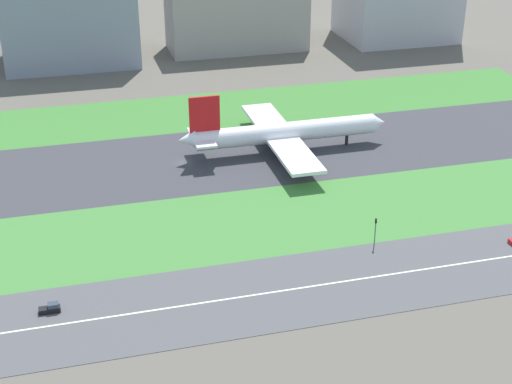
{
  "coord_description": "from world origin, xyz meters",
  "views": [
    {
      "loc": [
        -32.87,
        -206.64,
        93.12
      ],
      "look_at": [
        12.91,
        -36.5,
        6.0
      ],
      "focal_mm": 54.16,
      "sensor_mm": 36.0,
      "label": 1
    }
  ],
  "objects_px": {
    "airliner": "(281,133)",
    "fuel_tank_west": "(57,19)",
    "hangar_building": "(67,10)",
    "car_1": "(51,308)",
    "office_tower": "(237,12)",
    "traffic_light": "(375,230)"
  },
  "relations": [
    {
      "from": "hangar_building",
      "to": "fuel_tank_west",
      "type": "height_order",
      "value": "hangar_building"
    },
    {
      "from": "hangar_building",
      "to": "fuel_tank_west",
      "type": "xyz_separation_m",
      "value": [
        -4.13,
        45.0,
        -14.03
      ]
    },
    {
      "from": "traffic_light",
      "to": "office_tower",
      "type": "bearing_deg",
      "value": 87.06
    },
    {
      "from": "car_1",
      "to": "traffic_light",
      "type": "bearing_deg",
      "value": 6.05
    },
    {
      "from": "office_tower",
      "to": "airliner",
      "type": "bearing_deg",
      "value": -97.09
    },
    {
      "from": "traffic_light",
      "to": "fuel_tank_west",
      "type": "bearing_deg",
      "value": 106.63
    },
    {
      "from": "traffic_light",
      "to": "hangar_building",
      "type": "bearing_deg",
      "value": 109.4
    },
    {
      "from": "office_tower",
      "to": "traffic_light",
      "type": "bearing_deg",
      "value": -92.94
    },
    {
      "from": "traffic_light",
      "to": "fuel_tank_west",
      "type": "distance_m",
      "value": 228.58
    },
    {
      "from": "airliner",
      "to": "traffic_light",
      "type": "relative_size",
      "value": 9.03
    },
    {
      "from": "office_tower",
      "to": "fuel_tank_west",
      "type": "height_order",
      "value": "office_tower"
    },
    {
      "from": "airliner",
      "to": "hangar_building",
      "type": "bearing_deg",
      "value": 116.18
    },
    {
      "from": "airliner",
      "to": "car_1",
      "type": "relative_size",
      "value": 14.77
    },
    {
      "from": "traffic_light",
      "to": "fuel_tank_west",
      "type": "relative_size",
      "value": 0.33
    },
    {
      "from": "hangar_building",
      "to": "traffic_light",
      "type": "bearing_deg",
      "value": -70.6
    },
    {
      "from": "hangar_building",
      "to": "fuel_tank_west",
      "type": "bearing_deg",
      "value": 95.25
    },
    {
      "from": "airliner",
      "to": "hangar_building",
      "type": "height_order",
      "value": "hangar_building"
    },
    {
      "from": "office_tower",
      "to": "fuel_tank_west",
      "type": "distance_m",
      "value": 87.37
    },
    {
      "from": "fuel_tank_west",
      "to": "airliner",
      "type": "bearing_deg",
      "value": -69.27
    },
    {
      "from": "hangar_building",
      "to": "office_tower",
      "type": "xyz_separation_m",
      "value": [
        70.21,
        0.0,
        -5.04
      ]
    },
    {
      "from": "airliner",
      "to": "fuel_tank_west",
      "type": "distance_m",
      "value": 170.01
    },
    {
      "from": "airliner",
      "to": "office_tower",
      "type": "xyz_separation_m",
      "value": [
        14.17,
        114.0,
        10.0
      ]
    }
  ]
}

